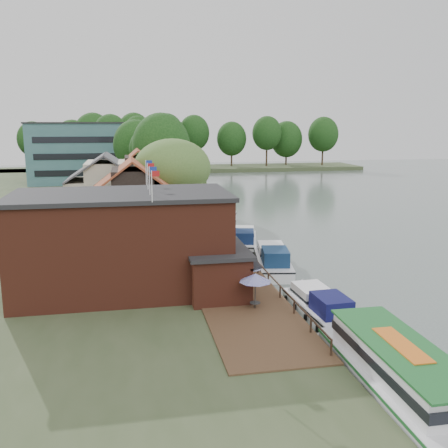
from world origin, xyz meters
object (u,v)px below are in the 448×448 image
umbrella_0 (255,291)px  swan (319,336)px  umbrella_1 (245,276)px  cottage_b (107,190)px  cruiser_1 (273,257)px  umbrella_4 (224,239)px  cruiser_3 (223,216)px  cottage_a (133,202)px  cottage_c (138,181)px  tour_boat (407,379)px  umbrella_3 (237,258)px  cruiser_0 (320,303)px  willow (173,185)px  cruiser_2 (244,237)px  hotel_block (94,152)px  pub (150,241)px  umbrella_2 (232,267)px

umbrella_0 → swan: 4.99m
umbrella_0 → umbrella_1: 3.22m
cottage_b → cruiser_1: (15.17, -18.86, -4.05)m
umbrella_4 → cruiser_3: 17.93m
cottage_a → cottage_c: size_ratio=1.01×
cruiser_1 → tour_boat: 22.73m
umbrella_3 → cruiser_1: umbrella_3 is taller
umbrella_3 → umbrella_4: (0.24, 6.88, 0.00)m
cottage_b → cruiser_0: 34.30m
cottage_c → cruiser_1: size_ratio=0.86×
willow → tour_boat: bearing=-78.5°
cottage_c → cruiser_2: bearing=-61.2°
cottage_b → cruiser_2: size_ratio=1.06×
cruiser_0 → cottage_a: bearing=117.8°
umbrella_1 → umbrella_3: (0.44, 4.88, 0.00)m
umbrella_4 → cottage_b: bearing=125.8°
tour_boat → umbrella_0: bearing=112.7°
umbrella_4 → cruiser_0: 15.44m
hotel_block → umbrella_3: bearing=-77.6°
willow → cruiser_3: bearing=44.7°
cottage_a → cottage_c: 19.03m
pub → swan: bearing=-41.9°
umbrella_2 → cruiser_1: umbrella_2 is taller
cottage_c → cruiser_2: size_ratio=0.93×
cottage_a → cruiser_0: size_ratio=0.95×
pub → swan: 13.83m
willow → swan: willow is taller
tour_boat → swan: (-1.17, 7.83, -1.24)m
umbrella_1 → umbrella_2: bearing=100.8°
cruiser_2 → cruiser_3: 12.17m
pub → cottage_c: (0.00, 34.00, 0.60)m
cottage_b → umbrella_2: cottage_b is taller
pub → umbrella_2: (6.11, 0.07, -2.36)m
umbrella_4 → cruiser_2: size_ratio=0.26×
cottage_b → umbrella_3: 25.23m
umbrella_1 → cruiser_3: (3.96, 29.35, -1.12)m
pub → tour_boat: 20.11m
cottage_a → tour_boat: cottage_a is taller
umbrella_4 → cruiser_1: umbrella_4 is taller
hotel_block → swan: size_ratio=57.73×
cottage_b → umbrella_3: (11.02, -22.50, -2.96)m
cottage_a → umbrella_3: size_ratio=3.62×
hotel_block → cruiser_3: size_ratio=2.62×
swan → cruiser_1: bearing=84.5°
pub → umbrella_0: size_ratio=8.42×
cottage_a → cottage_b: same height
umbrella_2 → swan: umbrella_2 is taller
cottage_c → cruiser_3: cottage_c is taller
pub → willow: (3.50, 20.00, 1.56)m
willow → umbrella_2: bearing=-82.5°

